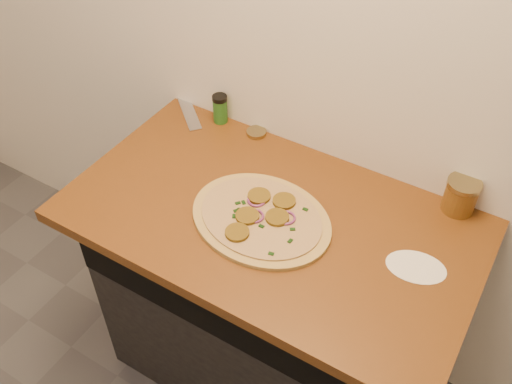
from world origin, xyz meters
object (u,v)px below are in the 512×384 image
Objects in this scene: chefs_knife at (184,98)px; salsa_jar at (461,195)px; spice_shaker at (220,109)px; pizza at (261,217)px.

salsa_jar is at bearing -2.21° from chefs_knife.
pizza is at bearing -42.70° from spice_shaker.
chefs_knife is (-0.55, 0.38, -0.00)m from pizza.
pizza is 0.58m from salsa_jar.
pizza is at bearing -144.22° from salsa_jar.
salsa_jar reaches higher than chefs_knife.
spice_shaker is (-0.36, 0.34, 0.04)m from pizza.
spice_shaker is (0.19, -0.04, 0.05)m from chefs_knife.
spice_shaker is (-0.83, 0.00, -0.00)m from salsa_jar.
pizza is 4.55× the size of spice_shaker.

